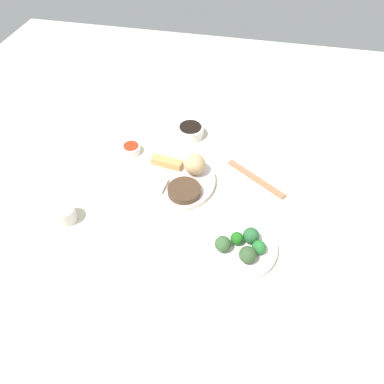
{
  "coord_description": "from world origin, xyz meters",
  "views": [
    {
      "loc": [
        -0.23,
        0.77,
        0.87
      ],
      "look_at": [
        -0.07,
        0.04,
        0.06
      ],
      "focal_mm": 34.03,
      "sensor_mm": 36.0,
      "label": 1
    }
  ],
  "objects_px": {
    "broccoli_plate": "(239,246)",
    "sauce_ramekin_sweet_and_sour": "(131,149)",
    "chopsticks_pair": "(256,179)",
    "main_plate": "(175,180)",
    "soy_sauce_bowl": "(191,131)",
    "teacup": "(65,214)"
  },
  "relations": [
    {
      "from": "teacup",
      "to": "chopsticks_pair",
      "type": "relative_size",
      "value": 0.28
    },
    {
      "from": "broccoli_plate",
      "to": "teacup",
      "type": "relative_size",
      "value": 3.28
    },
    {
      "from": "broccoli_plate",
      "to": "chopsticks_pair",
      "type": "xyz_separation_m",
      "value": [
        -0.02,
        -0.28,
        -0.0
      ]
    },
    {
      "from": "sauce_ramekin_sweet_and_sour",
      "to": "chopsticks_pair",
      "type": "distance_m",
      "value": 0.44
    },
    {
      "from": "main_plate",
      "to": "broccoli_plate",
      "type": "distance_m",
      "value": 0.32
    },
    {
      "from": "soy_sauce_bowl",
      "to": "sauce_ramekin_sweet_and_sour",
      "type": "bearing_deg",
      "value": 35.52
    },
    {
      "from": "soy_sauce_bowl",
      "to": "teacup",
      "type": "bearing_deg",
      "value": 58.85
    },
    {
      "from": "broccoli_plate",
      "to": "sauce_ramekin_sweet_and_sour",
      "type": "distance_m",
      "value": 0.53
    },
    {
      "from": "broccoli_plate",
      "to": "soy_sauce_bowl",
      "type": "relative_size",
      "value": 2.16
    },
    {
      "from": "soy_sauce_bowl",
      "to": "sauce_ramekin_sweet_and_sour",
      "type": "height_order",
      "value": "soy_sauce_bowl"
    },
    {
      "from": "main_plate",
      "to": "chopsticks_pair",
      "type": "xyz_separation_m",
      "value": [
        -0.26,
        -0.07,
        -0.0
      ]
    },
    {
      "from": "soy_sauce_bowl",
      "to": "teacup",
      "type": "relative_size",
      "value": 1.52
    },
    {
      "from": "soy_sauce_bowl",
      "to": "chopsticks_pair",
      "type": "bearing_deg",
      "value": 144.83
    },
    {
      "from": "sauce_ramekin_sweet_and_sour",
      "to": "broccoli_plate",
      "type": "bearing_deg",
      "value": 142.56
    },
    {
      "from": "broccoli_plate",
      "to": "soy_sauce_bowl",
      "type": "xyz_separation_m",
      "value": [
        0.23,
        -0.46,
        0.01
      ]
    },
    {
      "from": "main_plate",
      "to": "chopsticks_pair",
      "type": "bearing_deg",
      "value": -165.59
    },
    {
      "from": "chopsticks_pair",
      "to": "teacup",
      "type": "bearing_deg",
      "value": 28.0
    },
    {
      "from": "broccoli_plate",
      "to": "main_plate",
      "type": "bearing_deg",
      "value": -42.03
    },
    {
      "from": "sauce_ramekin_sweet_and_sour",
      "to": "teacup",
      "type": "distance_m",
      "value": 0.34
    },
    {
      "from": "broccoli_plate",
      "to": "sauce_ramekin_sweet_and_sour",
      "type": "bearing_deg",
      "value": -37.44
    },
    {
      "from": "soy_sauce_bowl",
      "to": "chopsticks_pair",
      "type": "height_order",
      "value": "soy_sauce_bowl"
    },
    {
      "from": "teacup",
      "to": "chopsticks_pair",
      "type": "xyz_separation_m",
      "value": [
        -0.53,
        -0.28,
        -0.02
      ]
    }
  ]
}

